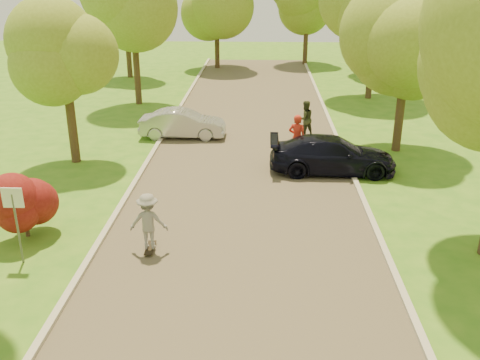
% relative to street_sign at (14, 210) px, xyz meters
% --- Properties ---
extents(road, '(8.00, 60.00, 0.01)m').
position_rel_street_sign_xyz_m(road, '(5.80, 4.00, -1.56)').
color(road, '#4C4438').
rests_on(road, ground).
extents(curb_left, '(0.18, 60.00, 0.12)m').
position_rel_street_sign_xyz_m(curb_left, '(1.75, 4.00, -1.50)').
color(curb_left, '#B2AD9E').
rests_on(curb_left, ground).
extents(curb_right, '(0.18, 60.00, 0.12)m').
position_rel_street_sign_xyz_m(curb_right, '(9.85, 4.00, -1.50)').
color(curb_right, '#B2AD9E').
rests_on(curb_right, ground).
extents(street_sign, '(0.55, 0.06, 2.17)m').
position_rel_street_sign_xyz_m(street_sign, '(0.00, 0.00, 0.00)').
color(street_sign, '#59595E').
rests_on(street_sign, ground).
extents(red_shrub, '(1.70, 1.70, 1.95)m').
position_rel_street_sign_xyz_m(red_shrub, '(-0.50, 1.50, -0.47)').
color(red_shrub, '#382619').
rests_on(red_shrub, ground).
extents(tree_l_midb, '(4.30, 4.20, 6.62)m').
position_rel_street_sign_xyz_m(tree_l_midb, '(-1.01, 8.00, 3.02)').
color(tree_l_midb, '#382619').
rests_on(tree_l_midb, ground).
extents(tree_l_far, '(4.92, 4.80, 7.79)m').
position_rel_street_sign_xyz_m(tree_l_far, '(-0.59, 18.00, 3.90)').
color(tree_l_far, '#382619').
rests_on(tree_l_far, ground).
extents(tree_r_midb, '(4.51, 4.40, 7.01)m').
position_rel_street_sign_xyz_m(tree_r_midb, '(12.40, 10.00, 3.32)').
color(tree_r_midb, '#382619').
rests_on(tree_r_midb, ground).
extents(tree_bg_a, '(5.12, 5.00, 7.72)m').
position_rel_street_sign_xyz_m(tree_bg_a, '(-2.98, 26.00, 3.75)').
color(tree_bg_a, '#382619').
rests_on(tree_bg_a, ground).
extents(tree_bg_c, '(4.92, 4.80, 7.33)m').
position_rel_street_sign_xyz_m(tree_bg_c, '(3.01, 30.00, 3.46)').
color(tree_bg_c, '#382619').
rests_on(tree_bg_c, ground).
extents(silver_sedan, '(3.95, 1.39, 1.30)m').
position_rel_street_sign_xyz_m(silver_sedan, '(2.70, 11.53, -0.91)').
color(silver_sedan, '#A5A5A9').
rests_on(silver_sedan, ground).
extents(dark_sedan, '(4.84, 2.01, 1.40)m').
position_rel_street_sign_xyz_m(dark_sedan, '(9.10, 7.24, -0.86)').
color(dark_sedan, black).
rests_on(dark_sedan, ground).
extents(longboard, '(0.26, 0.84, 0.10)m').
position_rel_street_sign_xyz_m(longboard, '(3.30, 0.77, -1.47)').
color(longboard, black).
rests_on(longboard, ground).
extents(skateboarder, '(1.07, 0.64, 1.62)m').
position_rel_street_sign_xyz_m(skateboarder, '(3.30, 0.77, -0.65)').
color(skateboarder, gray).
rests_on(skateboarder, longboard).
extents(person_striped, '(0.82, 0.67, 1.94)m').
position_rel_street_sign_xyz_m(person_striped, '(7.80, 8.47, -0.59)').
color(person_striped, red).
rests_on(person_striped, ground).
extents(person_olive, '(1.02, 0.93, 1.70)m').
position_rel_street_sign_xyz_m(person_olive, '(8.37, 11.88, -0.71)').
color(person_olive, '#2C341F').
rests_on(person_olive, ground).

